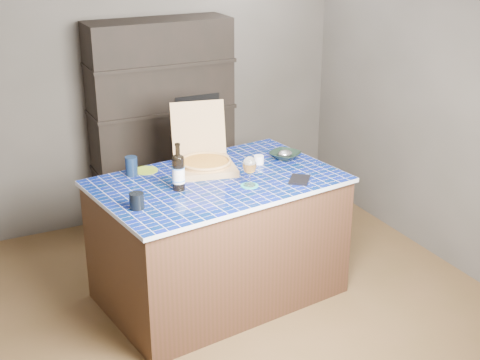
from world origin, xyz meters
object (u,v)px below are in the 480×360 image
pizza_box (205,161)px  dvd_case (300,180)px  kitchen_island (218,238)px  bowl (285,155)px  mead_bottle (178,172)px  wine_glass (250,166)px

pizza_box → dvd_case: size_ratio=3.07×
dvd_case → kitchen_island: bearing=-168.8°
pizza_box → bowl: size_ratio=2.56×
mead_bottle → bowl: 0.96m
pizza_box → mead_bottle: bearing=-125.6°
kitchen_island → dvd_case: bearing=-36.1°
mead_bottle → pizza_box: bearing=42.7°
pizza_box → wine_glass: pizza_box is taller
pizza_box → bowl: bearing=5.3°
kitchen_island → pizza_box: (0.00, 0.23, 0.51)m
kitchen_island → bowl: bowl is taller
kitchen_island → dvd_case: size_ratio=9.86×
wine_glass → pizza_box: bearing=108.1°
mead_bottle → bowl: bearing=13.0°
pizza_box → mead_bottle: size_ratio=1.71×
wine_glass → dvd_case: size_ratio=1.14×
pizza_box → mead_bottle: (-0.31, -0.28, 0.07)m
bowl → dvd_case: bearing=-106.6°
pizza_box → wine_glass: bearing=-60.2°
kitchen_island → mead_bottle: (-0.30, -0.05, 0.58)m
wine_glass → bowl: 0.61m
mead_bottle → bowl: (0.93, 0.21, -0.10)m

